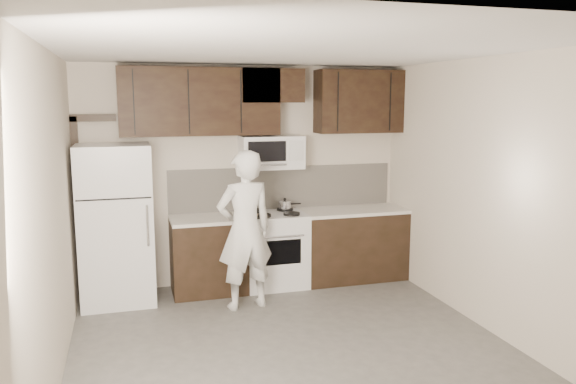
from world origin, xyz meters
name	(u,v)px	position (x,y,z in m)	size (l,w,h in m)	color
floor	(297,355)	(0.00, 0.00, 0.00)	(4.50, 4.50, 0.00)	#504D4B
back_wall	(244,176)	(0.00, 2.25, 1.35)	(4.00, 4.00, 0.00)	beige
ceiling	(298,49)	(0.00, 0.00, 2.70)	(4.50, 4.50, 0.00)	white
counter_run	(298,248)	(0.60, 1.94, 0.46)	(2.95, 0.64, 0.91)	black
stove	(274,249)	(0.30, 1.94, 0.46)	(0.76, 0.66, 0.94)	white
backsplash	(283,187)	(0.50, 2.24, 1.18)	(2.90, 0.02, 0.54)	beige
upper_cabinets	(263,100)	(0.21, 2.08, 2.28)	(3.48, 0.35, 0.78)	black
microwave	(271,152)	(0.30, 2.06, 1.65)	(0.76, 0.42, 0.40)	white
refrigerator	(116,224)	(-1.55, 1.89, 0.90)	(0.80, 0.76, 1.80)	white
door_trim	(81,191)	(-1.92, 2.21, 1.25)	(0.50, 0.08, 2.12)	black
saucepan	(285,205)	(0.48, 2.09, 0.97)	(0.29, 0.17, 0.16)	silver
baking_tray	(247,217)	(-0.07, 1.78, 0.92)	(0.37, 0.28, 0.02)	black
pizza	(247,215)	(-0.07, 1.78, 0.94)	(0.25, 0.25, 0.02)	beige
person	(245,230)	(-0.20, 1.30, 0.88)	(0.64, 0.42, 1.75)	white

